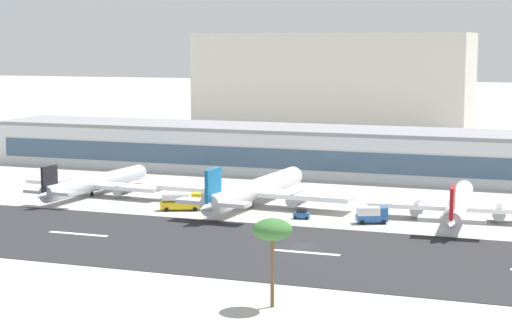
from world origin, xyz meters
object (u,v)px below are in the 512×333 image
object	(u,v)px
airliner_red_tail_gate_2	(458,206)
service_fuel_truck_0	(181,201)
airliner_black_tail_gate_0	(92,184)
palm_tree_1	(272,231)
service_baggage_tug_1	(302,214)
distant_hotel_block	(333,84)
airliner_blue_tail_gate_1	(252,191)
service_box_truck_2	(372,214)
terminal_building	(329,151)

from	to	relation	value
airliner_red_tail_gate_2	service_fuel_truck_0	size ratio (longest dim) A/B	5.07
airliner_black_tail_gate_0	palm_tree_1	bearing A→B (deg)	-131.26
airliner_red_tail_gate_2	service_fuel_truck_0	distance (m)	56.68
service_baggage_tug_1	palm_tree_1	bearing A→B (deg)	97.50
distant_hotel_block	airliner_blue_tail_gate_1	xyz separation A→B (m)	(24.04, -156.10, -16.00)
airliner_blue_tail_gate_1	service_baggage_tug_1	bearing A→B (deg)	-119.88
airliner_black_tail_gate_0	service_box_truck_2	size ratio (longest dim) A/B	6.62
airliner_black_tail_gate_0	palm_tree_1	size ratio (longest dim) A/B	3.58
terminal_building	distant_hotel_block	bearing A→B (deg)	104.50
distant_hotel_block	airliner_blue_tail_gate_1	bearing A→B (deg)	-81.24
terminal_building	service_fuel_truck_0	distance (m)	64.18
airliner_red_tail_gate_2	service_baggage_tug_1	world-z (taller)	airliner_red_tail_gate_2
service_box_truck_2	airliner_red_tail_gate_2	bearing A→B (deg)	3.17
airliner_red_tail_gate_2	service_box_truck_2	bearing A→B (deg)	113.98
terminal_building	service_box_truck_2	world-z (taller)	terminal_building
service_box_truck_2	service_fuel_truck_0	bearing A→B (deg)	155.55
service_box_truck_2	terminal_building	bearing A→B (deg)	87.90
terminal_building	palm_tree_1	bearing A→B (deg)	-78.17
airliner_black_tail_gate_0	service_box_truck_2	world-z (taller)	airliner_black_tail_gate_0
terminal_building	service_fuel_truck_0	world-z (taller)	terminal_building
terminal_building	service_baggage_tug_1	xyz separation A→B (m)	(11.43, -62.42, -5.14)
terminal_building	service_box_truck_2	xyz separation A→B (m)	(25.63, -62.21, -4.40)
service_box_truck_2	palm_tree_1	bearing A→B (deg)	-114.59
airliner_blue_tail_gate_1	service_box_truck_2	world-z (taller)	airliner_blue_tail_gate_1
service_fuel_truck_0	service_baggage_tug_1	distance (m)	26.55
airliner_black_tail_gate_0	palm_tree_1	xyz separation A→B (m)	(67.34, -69.13, 7.45)
airliner_blue_tail_gate_1	service_box_truck_2	distance (m)	29.74
airliner_black_tail_gate_0	service_fuel_truck_0	size ratio (longest dim) A/B	4.85
terminal_building	palm_tree_1	size ratio (longest dim) A/B	16.34
airliner_blue_tail_gate_1	palm_tree_1	bearing A→B (deg)	-153.81
service_box_truck_2	airliner_black_tail_gate_0	bearing A→B (deg)	147.48
airliner_blue_tail_gate_1	palm_tree_1	size ratio (longest dim) A/B	4.25
airliner_black_tail_gate_0	service_box_truck_2	distance (m)	68.11
distant_hotel_block	service_baggage_tug_1	size ratio (longest dim) A/B	30.87
terminal_building	airliner_black_tail_gate_0	xyz separation A→B (m)	(-41.81, -52.69, -3.35)
airliner_black_tail_gate_0	service_fuel_truck_0	distance (m)	28.37
service_fuel_truck_0	palm_tree_1	distance (m)	72.59
distant_hotel_block	service_box_truck_2	world-z (taller)	distant_hotel_block
service_box_truck_2	airliner_blue_tail_gate_1	bearing A→B (deg)	137.47
service_fuel_truck_0	palm_tree_1	size ratio (longest dim) A/B	0.74
airliner_blue_tail_gate_1	service_baggage_tug_1	world-z (taller)	airliner_blue_tail_gate_1
airliner_red_tail_gate_2	service_baggage_tug_1	size ratio (longest dim) A/B	13.36
palm_tree_1	airliner_blue_tail_gate_1	bearing A→B (deg)	112.24
airliner_blue_tail_gate_1	service_fuel_truck_0	world-z (taller)	airliner_blue_tail_gate_1
distant_hotel_block	airliner_black_tail_gate_0	distance (m)	157.39
service_fuel_truck_0	service_box_truck_2	distance (m)	40.73
terminal_building	service_box_truck_2	size ratio (longest dim) A/B	30.18
distant_hotel_block	palm_tree_1	distance (m)	231.07
service_fuel_truck_0	terminal_building	bearing A→B (deg)	51.87
airliner_blue_tail_gate_1	airliner_red_tail_gate_2	xyz separation A→B (m)	(43.60, -1.15, -0.39)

